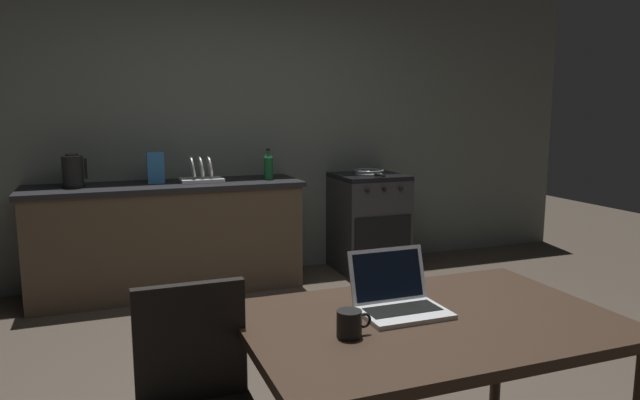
{
  "coord_description": "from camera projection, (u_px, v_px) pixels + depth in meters",
  "views": [
    {
      "loc": [
        -1.09,
        -2.62,
        1.49
      ],
      "look_at": [
        0.28,
        0.97,
        0.87
      ],
      "focal_mm": 32.44,
      "sensor_mm": 36.0,
      "label": 1
    }
  ],
  "objects": [
    {
      "name": "electric_kettle",
      "position": [
        73.0,
        171.0,
        4.36
      ],
      "size": [
        0.18,
        0.16,
        0.26
      ],
      "color": "black",
      "rests_on": "kitchen_counter"
    },
    {
      "name": "cereal_box",
      "position": [
        156.0,
        168.0,
        4.59
      ],
      "size": [
        0.13,
        0.05,
        0.25
      ],
      "color": "#3372B2",
      "rests_on": "kitchen_counter"
    },
    {
      "name": "dish_rack",
      "position": [
        201.0,
        176.0,
        4.71
      ],
      "size": [
        0.34,
        0.26,
        0.21
      ],
      "color": "silver",
      "rests_on": "kitchen_counter"
    },
    {
      "name": "dining_table",
      "position": [
        429.0,
        334.0,
        2.14
      ],
      "size": [
        1.37,
        0.9,
        0.72
      ],
      "color": "#332319",
      "rests_on": "ground_plane"
    },
    {
      "name": "ground_plane",
      "position": [
        337.0,
        394.0,
        3.04
      ],
      "size": [
        12.0,
        12.0,
        0.0
      ],
      "primitive_type": "plane",
      "color": "#473D33"
    },
    {
      "name": "coffee_mug",
      "position": [
        350.0,
        324.0,
        1.95
      ],
      "size": [
        0.12,
        0.09,
        0.09
      ],
      "color": "black",
      "rests_on": "dining_table"
    },
    {
      "name": "kitchen_counter",
      "position": [
        168.0,
        237.0,
        4.69
      ],
      "size": [
        2.16,
        0.64,
        0.89
      ],
      "color": "#4C3D2D",
      "rests_on": "ground_plane"
    },
    {
      "name": "back_wall",
      "position": [
        264.0,
        124.0,
        5.19
      ],
      "size": [
        6.4,
        0.1,
        2.69
      ],
      "primitive_type": "cube",
      "color": "slate",
      "rests_on": "ground_plane"
    },
    {
      "name": "bottle",
      "position": [
        268.0,
        165.0,
        4.84
      ],
      "size": [
        0.08,
        0.08,
        0.26
      ],
      "color": "#19592D",
      "rests_on": "kitchen_counter"
    },
    {
      "name": "frying_pan",
      "position": [
        369.0,
        172.0,
        5.21
      ],
      "size": [
        0.27,
        0.44,
        0.05
      ],
      "color": "gray",
      "rests_on": "stove_oven"
    },
    {
      "name": "stove_oven",
      "position": [
        368.0,
        222.0,
        5.31
      ],
      "size": [
        0.6,
        0.62,
        0.89
      ],
      "color": "#2D2D30",
      "rests_on": "ground_plane"
    },
    {
      "name": "laptop",
      "position": [
        399.0,
        300.0,
        2.19
      ],
      "size": [
        0.32,
        0.28,
        0.22
      ],
      "rotation": [
        0.0,
        0.0,
        0.11
      ],
      "color": "silver",
      "rests_on": "dining_table"
    }
  ]
}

